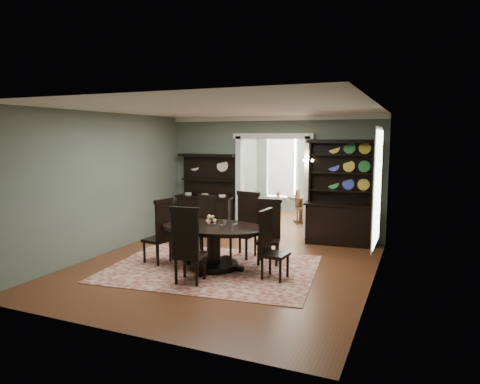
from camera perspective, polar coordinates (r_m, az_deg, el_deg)
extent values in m
cube|color=brown|center=(8.32, -2.42, -10.04)|extent=(5.50, 6.00, 0.01)
cube|color=white|center=(7.96, -2.54, 11.08)|extent=(5.50, 6.00, 0.01)
cube|color=slate|center=(9.51, -17.62, 1.08)|extent=(0.01, 6.00, 3.00)
cube|color=slate|center=(7.27, 17.51, -0.76)|extent=(0.01, 6.00, 3.00)
cube|color=slate|center=(5.48, -16.10, -3.29)|extent=(5.50, 0.01, 3.00)
cube|color=slate|center=(11.48, -4.27, 2.44)|extent=(1.85, 0.01, 3.00)
cube|color=slate|center=(10.34, 14.03, 1.69)|extent=(1.85, 0.01, 3.00)
cube|color=slate|center=(10.73, 4.46, 8.77)|extent=(1.80, 0.01, 0.50)
cube|color=white|center=(10.69, 4.39, 9.80)|extent=(5.50, 0.10, 0.12)
cube|color=brown|center=(12.65, 6.87, -4.03)|extent=(3.50, 3.50, 0.01)
cube|color=white|center=(12.41, 7.08, 9.70)|extent=(3.50, 3.50, 0.01)
cube|color=slate|center=(13.03, -0.45, 3.05)|extent=(0.01, 3.50, 3.00)
cube|color=slate|center=(12.08, 14.99, 2.45)|extent=(0.01, 3.50, 3.00)
cube|color=slate|center=(14.12, 8.94, 3.29)|extent=(3.50, 0.01, 3.00)
cube|color=white|center=(14.30, 5.59, 3.60)|extent=(1.05, 0.06, 2.20)
cube|color=white|center=(13.89, 12.30, 3.35)|extent=(1.05, 0.06, 2.20)
cube|color=white|center=(11.12, -0.02, 1.00)|extent=(0.14, 0.25, 2.50)
cube|color=white|center=(10.55, 9.02, 0.56)|extent=(0.14, 0.25, 2.50)
cube|color=white|center=(10.73, 4.45, 7.44)|extent=(2.08, 0.25, 0.14)
cube|color=white|center=(7.85, 17.89, 0.54)|extent=(0.02, 1.10, 2.00)
cube|color=white|center=(7.85, 17.78, 0.55)|extent=(0.01, 1.22, 2.12)
cube|color=black|center=(8.53, 17.70, 1.07)|extent=(0.10, 0.35, 2.10)
cube|color=gold|center=(10.41, 9.25, 3.78)|extent=(0.08, 0.05, 0.18)
sphere|color=#FFD88C|center=(10.28, 8.52, 4.20)|extent=(0.07, 0.07, 0.07)
sphere|color=#FFD88C|center=(10.23, 9.60, 4.17)|extent=(0.07, 0.07, 0.07)
cube|color=maroon|center=(8.26, -3.75, -10.12)|extent=(4.14, 3.28, 0.01)
ellipsoid|color=black|center=(8.09, -3.55, -4.73)|extent=(2.11, 1.37, 0.05)
cylinder|color=black|center=(8.09, -3.55, -4.99)|extent=(1.97, 1.97, 0.03)
cylinder|color=black|center=(8.17, -3.53, -7.31)|extent=(0.26, 0.26, 0.72)
cylinder|color=black|center=(8.27, -3.51, -9.73)|extent=(0.92, 0.92, 0.11)
cylinder|color=silver|center=(8.17, -3.73, -4.25)|extent=(0.24, 0.24, 0.04)
cube|color=black|center=(9.19, -5.18, -5.51)|extent=(0.52, 0.51, 0.06)
cube|color=black|center=(9.25, -4.43, -3.00)|extent=(0.44, 0.14, 0.75)
cube|color=black|center=(9.19, -4.45, -0.65)|extent=(0.48, 0.17, 0.08)
cylinder|color=black|center=(9.23, -6.68, -6.88)|extent=(0.05, 0.05, 0.44)
cylinder|color=black|center=(9.01, -5.05, -7.22)|extent=(0.05, 0.05, 0.44)
cylinder|color=black|center=(9.48, -5.27, -6.48)|extent=(0.05, 0.05, 0.44)
cylinder|color=black|center=(9.26, -3.65, -6.80)|extent=(0.05, 0.05, 0.44)
cube|color=black|center=(8.88, 0.41, -5.68)|extent=(0.54, 0.52, 0.06)
cube|color=black|center=(8.97, 1.09, -2.83)|extent=(0.48, 0.12, 0.81)
cube|color=black|center=(8.91, 1.09, -0.20)|extent=(0.53, 0.14, 0.08)
cylinder|color=black|center=(8.88, -1.26, -7.28)|extent=(0.05, 0.05, 0.48)
cylinder|color=black|center=(8.69, 0.85, -7.60)|extent=(0.05, 0.05, 0.48)
cylinder|color=black|center=(9.19, -0.01, -6.77)|extent=(0.05, 0.05, 0.48)
cylinder|color=black|center=(9.01, 2.05, -7.07)|extent=(0.05, 0.05, 0.48)
cube|color=black|center=(8.45, 3.80, -6.59)|extent=(0.54, 0.52, 0.06)
cube|color=black|center=(8.56, 3.95, -3.75)|extent=(0.45, 0.15, 0.76)
cube|color=black|center=(8.49, 3.97, -1.17)|extent=(0.49, 0.18, 0.08)
cylinder|color=black|center=(8.36, 2.46, -8.33)|extent=(0.05, 0.05, 0.45)
cylinder|color=black|center=(8.32, 4.88, -8.41)|extent=(0.05, 0.05, 0.45)
cylinder|color=black|center=(8.69, 2.74, -7.71)|extent=(0.05, 0.05, 0.45)
cylinder|color=black|center=(8.66, 5.07, -7.79)|extent=(0.05, 0.05, 0.45)
cube|color=black|center=(8.67, -10.99, -6.28)|extent=(0.50, 0.52, 0.06)
cube|color=black|center=(8.46, -10.07, -3.85)|extent=(0.12, 0.46, 0.78)
cube|color=black|center=(8.39, -10.13, -1.18)|extent=(0.15, 0.50, 0.08)
cylinder|color=black|center=(8.98, -11.02, -7.32)|extent=(0.05, 0.05, 0.46)
cylinder|color=black|center=(8.73, -12.63, -7.79)|extent=(0.05, 0.05, 0.46)
cylinder|color=black|center=(8.74, -9.28, -7.68)|extent=(0.05, 0.05, 0.46)
cylinder|color=black|center=(8.49, -10.89, -8.18)|extent=(0.05, 0.05, 0.46)
cube|color=black|center=(7.58, 4.71, -8.35)|extent=(0.45, 0.47, 0.06)
cube|color=black|center=(7.56, 3.42, -5.43)|extent=(0.08, 0.44, 0.73)
cube|color=black|center=(7.49, 3.44, -2.62)|extent=(0.11, 0.48, 0.08)
cylinder|color=black|center=(7.43, 5.38, -10.43)|extent=(0.05, 0.05, 0.43)
cylinder|color=black|center=(7.73, 6.37, -9.73)|extent=(0.05, 0.05, 0.43)
cylinder|color=black|center=(7.56, 2.97, -10.09)|extent=(0.05, 0.05, 0.43)
cylinder|color=black|center=(7.86, 4.04, -9.43)|extent=(0.05, 0.05, 0.43)
cube|color=black|center=(7.42, -6.66, -8.39)|extent=(0.53, 0.52, 0.06)
cube|color=black|center=(7.13, -7.33, -5.61)|extent=(0.48, 0.12, 0.81)
cube|color=black|center=(7.05, -7.38, -2.34)|extent=(0.52, 0.14, 0.08)
cylinder|color=black|center=(7.59, -4.77, -9.87)|extent=(0.05, 0.05, 0.48)
cylinder|color=black|center=(7.72, -7.41, -9.61)|extent=(0.05, 0.05, 0.48)
cylinder|color=black|center=(7.26, -5.80, -10.70)|extent=(0.05, 0.05, 0.48)
cylinder|color=black|center=(7.40, -8.53, -10.40)|extent=(0.05, 0.05, 0.48)
cube|color=black|center=(11.35, -4.57, -2.94)|extent=(1.48, 0.58, 0.91)
cube|color=black|center=(11.28, -4.59, -0.58)|extent=(1.58, 0.63, 0.05)
cube|color=black|center=(11.39, -4.15, 2.28)|extent=(1.46, 0.15, 1.07)
cube|color=black|center=(11.32, -4.36, 1.69)|extent=(1.42, 0.33, 0.04)
cube|color=black|center=(11.26, -4.43, 4.91)|extent=(1.56, 0.40, 0.07)
cube|color=black|center=(10.21, 12.95, -4.22)|extent=(1.49, 0.63, 0.93)
cube|color=black|center=(10.12, 13.03, -1.58)|extent=(1.59, 0.69, 0.04)
cube|color=black|center=(10.24, 13.35, 2.55)|extent=(1.45, 0.18, 1.41)
cube|color=black|center=(10.28, 9.37, 2.67)|extent=(0.07, 0.27, 1.45)
cube|color=black|center=(10.05, 17.21, 2.32)|extent=(0.07, 0.27, 1.45)
cube|color=black|center=(10.09, 13.35, 6.60)|extent=(1.58, 0.45, 0.08)
cube|color=black|center=(10.18, 13.18, 0.18)|extent=(1.47, 0.38, 0.03)
cube|color=black|center=(10.14, 13.25, 2.50)|extent=(1.47, 0.38, 0.03)
cube|color=black|center=(10.12, 13.32, 4.84)|extent=(1.47, 0.38, 0.03)
cylinder|color=#5B301A|center=(12.60, 8.16, -0.68)|extent=(0.82, 0.82, 0.04)
cylinder|color=#5B301A|center=(12.66, 8.13, -2.28)|extent=(0.10, 0.10, 0.71)
cylinder|color=#5B301A|center=(12.72, 8.10, -3.82)|extent=(0.45, 0.45, 0.06)
cylinder|color=#5B301A|center=(12.80, 4.35, -1.95)|extent=(0.37, 0.37, 0.04)
cube|color=#5B301A|center=(12.73, 5.09, -0.97)|extent=(0.07, 0.33, 0.46)
cylinder|color=#5B301A|center=(12.98, 3.90, -2.74)|extent=(0.03, 0.03, 0.41)
cylinder|color=#5B301A|center=(12.74, 3.66, -2.94)|extent=(0.03, 0.03, 0.41)
cylinder|color=#5B301A|center=(12.93, 5.01, -2.79)|extent=(0.03, 0.03, 0.41)
cylinder|color=#5B301A|center=(12.68, 4.79, -2.99)|extent=(0.03, 0.03, 0.41)
cylinder|color=#5B301A|center=(12.30, 8.49, -2.16)|extent=(0.41, 0.41, 0.04)
cube|color=#5B301A|center=(12.31, 7.68, -0.92)|extent=(0.04, 0.37, 0.52)
cylinder|color=#5B301A|center=(12.16, 8.94, -3.38)|extent=(0.04, 0.04, 0.46)
cylinder|color=#5B301A|center=(12.44, 9.29, -3.15)|extent=(0.04, 0.04, 0.46)
cylinder|color=#5B301A|center=(12.24, 7.63, -3.29)|extent=(0.04, 0.04, 0.46)
cylinder|color=#5B301A|center=(12.51, 8.01, -3.06)|extent=(0.04, 0.04, 0.46)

